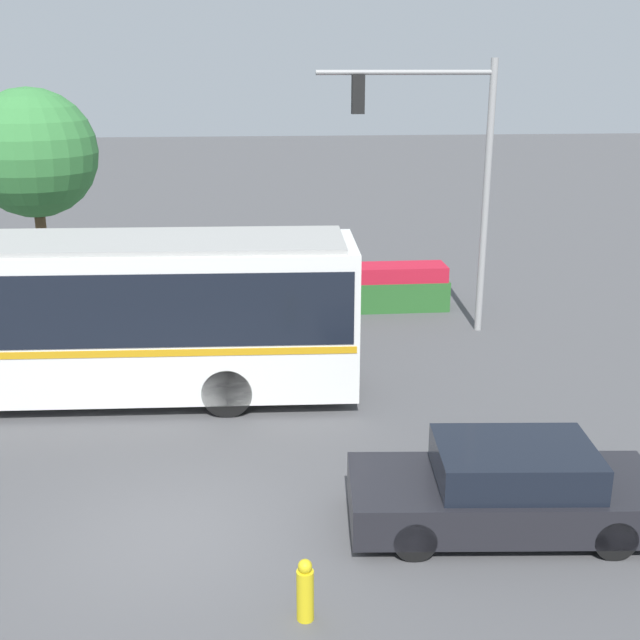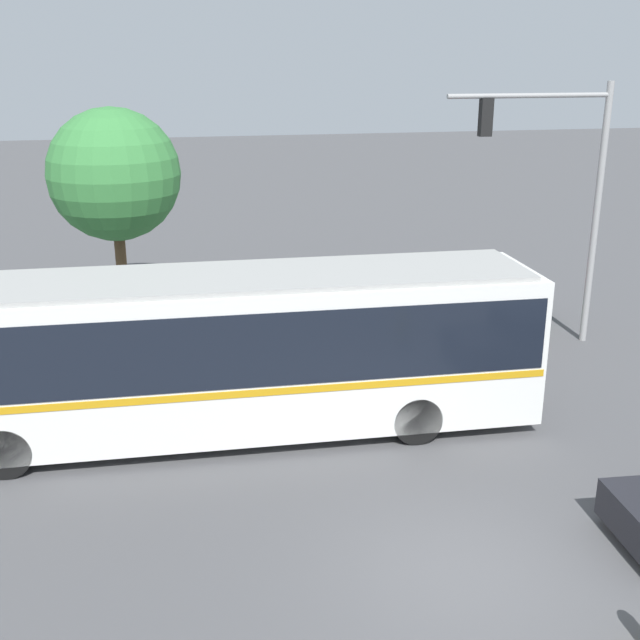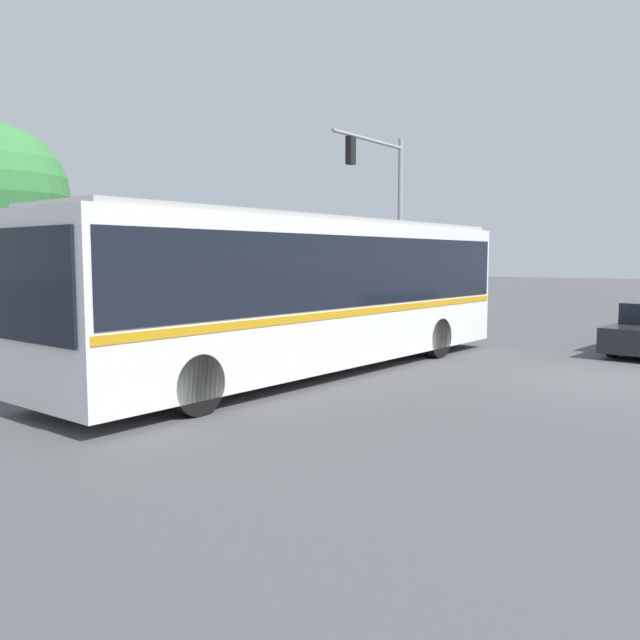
% 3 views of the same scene
% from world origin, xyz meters
% --- Properties ---
extents(ground_plane, '(140.00, 140.00, 0.00)m').
position_xyz_m(ground_plane, '(0.00, 0.00, 0.00)').
color(ground_plane, '#4C4C4F').
extents(city_bus, '(12.59, 3.11, 3.36)m').
position_xyz_m(city_bus, '(-2.83, 5.46, 1.91)').
color(city_bus, silver).
rests_on(city_bus, ground).
extents(traffic_light_pole, '(4.38, 0.24, 6.83)m').
position_xyz_m(traffic_light_pole, '(6.24, 8.96, 4.43)').
color(traffic_light_pole, gray).
rests_on(traffic_light_pole, ground).
extents(flowering_hedge, '(6.12, 1.08, 1.28)m').
position_xyz_m(flowering_hedge, '(3.80, 11.07, 0.63)').
color(flowering_hedge, '#286028').
rests_on(flowering_hedge, ground).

